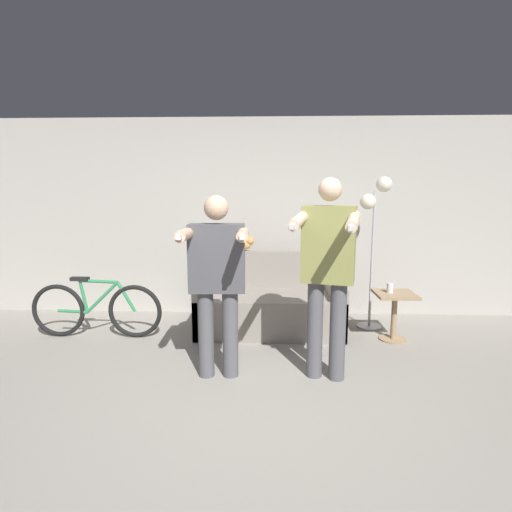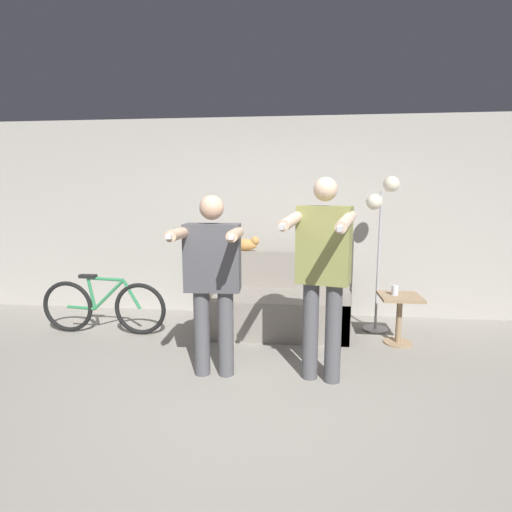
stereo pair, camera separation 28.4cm
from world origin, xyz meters
The scene contains 10 objects.
ground_plane centered at (0.00, 0.00, 0.00)m, with size 16.00×16.00×0.00m, color gray.
wall_back centered at (0.00, 2.60, 1.30)m, with size 10.00×0.05×2.60m.
couch centered at (0.10, 1.91, 0.29)m, with size 1.70×0.87×0.91m.
person_left centered at (-0.36, 0.63, 0.94)m, with size 0.57×0.69×1.62m.
person_right centered at (0.59, 0.64, 1.02)m, with size 0.62×0.76×1.76m.
cat centered at (-0.28, 2.24, 0.99)m, with size 0.47×0.14×0.18m.
floor_lamp centered at (1.33, 2.02, 1.38)m, with size 0.36×0.29×1.82m.
side_table centered at (1.49, 1.61, 0.38)m, with size 0.43×0.43×0.54m.
cup centered at (1.43, 1.62, 0.59)m, with size 0.07×0.07×0.11m.
bicycle centered at (-1.87, 1.58, 0.32)m, with size 1.50×0.07×0.70m.
Camera 2 is at (0.38, -2.71, 1.64)m, focal length 28.00 mm.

